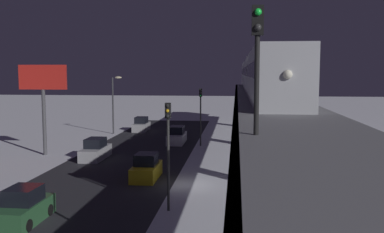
# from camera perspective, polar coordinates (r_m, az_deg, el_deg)

# --- Properties ---
(ground_plane) EXTENTS (240.00, 240.00, 0.00)m
(ground_plane) POSITION_cam_1_polar(r_m,az_deg,el_deg) (31.57, -0.91, -9.07)
(ground_plane) COLOR white
(avenue_asphalt) EXTENTS (11.00, 83.05, 0.01)m
(avenue_asphalt) POSITION_cam_1_polar(r_m,az_deg,el_deg) (32.92, -12.13, -8.57)
(avenue_asphalt) COLOR #28282D
(avenue_asphalt) RESTS_ON ground_plane
(elevated_railway) EXTENTS (5.00, 83.05, 6.18)m
(elevated_railway) POSITION_cam_1_polar(r_m,az_deg,el_deg) (30.49, 10.18, 0.57)
(elevated_railway) COLOR slate
(elevated_railway) RESTS_ON ground_plane
(subway_train) EXTENTS (2.94, 55.47, 3.40)m
(subway_train) POSITION_cam_1_polar(r_m,az_deg,el_deg) (47.98, 8.80, 5.58)
(subway_train) COLOR #B7BABF
(subway_train) RESTS_ON elevated_railway
(rail_signal) EXTENTS (0.36, 0.41, 4.00)m
(rail_signal) POSITION_cam_1_polar(r_m,az_deg,el_deg) (13.49, 8.69, 9.08)
(rail_signal) COLOR black
(rail_signal) RESTS_ON elevated_railway
(sedan_green) EXTENTS (1.91, 4.07, 1.97)m
(sedan_green) POSITION_cam_1_polar(r_m,az_deg,el_deg) (25.47, -21.47, -11.33)
(sedan_green) COLOR #2D6038
(sedan_green) RESTS_ON ground_plane
(sedan_silver) EXTENTS (1.80, 4.19, 1.97)m
(sedan_silver) POSITION_cam_1_polar(r_m,az_deg,el_deg) (60.38, -6.76, -1.16)
(sedan_silver) COLOR #B2B2B7
(sedan_silver) RESTS_ON ground_plane
(sedan_silver_2) EXTENTS (1.80, 4.68, 1.97)m
(sedan_silver_2) POSITION_cam_1_polar(r_m,az_deg,el_deg) (41.64, -12.72, -4.43)
(sedan_silver_2) COLOR #B2B2B7
(sedan_silver_2) RESTS_ON ground_plane
(sedan_white) EXTENTS (1.80, 4.75, 1.97)m
(sedan_white) POSITION_cam_1_polar(r_m,az_deg,el_deg) (49.64, -2.04, -2.65)
(sedan_white) COLOR silver
(sedan_white) RESTS_ON ground_plane
(sedan_yellow) EXTENTS (1.80, 4.04, 1.97)m
(sedan_yellow) POSITION_cam_1_polar(r_m,az_deg,el_deg) (33.26, -6.11, -6.92)
(sedan_yellow) COLOR gold
(sedan_yellow) RESTS_ON ground_plane
(traffic_light_near) EXTENTS (0.32, 0.44, 6.40)m
(traffic_light_near) POSITION_cam_1_polar(r_m,az_deg,el_deg) (24.96, -3.20, -3.22)
(traffic_light_near) COLOR #2D2D2D
(traffic_light_near) RESTS_ON ground_plane
(traffic_light_mid) EXTENTS (0.32, 0.44, 6.40)m
(traffic_light_mid) POSITION_cam_1_polar(r_m,az_deg,el_deg) (47.27, 1.15, 1.08)
(traffic_light_mid) COLOR #2D2D2D
(traffic_light_mid) RESTS_ON ground_plane
(commercial_billboard) EXTENTS (4.80, 0.36, 8.90)m
(commercial_billboard) POSITION_cam_1_polar(r_m,az_deg,el_deg) (44.39, -19.24, 3.85)
(commercial_billboard) COLOR #4C4C51
(commercial_billboard) RESTS_ON ground_plane
(street_lamp_far) EXTENTS (1.35, 0.44, 7.65)m
(street_lamp_far) POSITION_cam_1_polar(r_m,az_deg,el_deg) (57.68, -10.29, 2.46)
(street_lamp_far) COLOR #38383D
(street_lamp_far) RESTS_ON ground_plane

